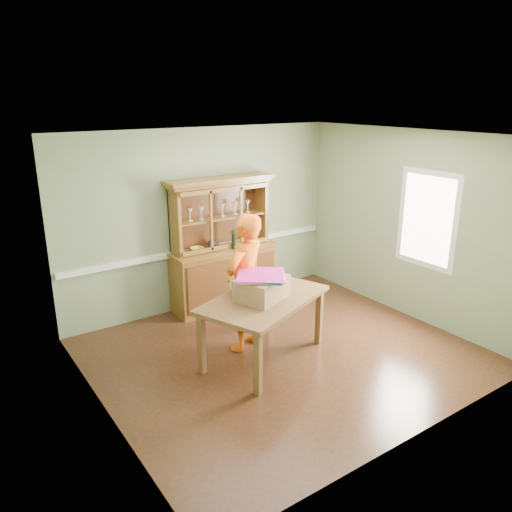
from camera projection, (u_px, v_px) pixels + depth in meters
floor at (283, 353)px, 6.35m from camera, size 4.50×4.50×0.00m
ceiling at (287, 136)px, 5.51m from camera, size 4.50×4.50×0.00m
wall_back at (204, 219)px, 7.50m from camera, size 4.50×0.00×4.50m
wall_left at (97, 293)px, 4.71m from camera, size 0.00×4.00×4.00m
wall_right at (409, 225)px, 7.14m from camera, size 0.00×4.00×4.00m
wall_front at (425, 309)px, 4.36m from camera, size 4.50×0.00×4.50m
chair_rail at (205, 248)px, 7.61m from camera, size 4.41×0.05×0.08m
framed_map at (87, 264)px, 4.90m from camera, size 0.03×0.60×0.46m
window_panel at (427, 220)px, 6.85m from camera, size 0.03×0.96×1.36m
china_hutch at (223, 262)px, 7.62m from camera, size 1.69×0.56×1.99m
dining_table at (264, 305)px, 6.05m from camera, size 1.85×1.48×0.80m
cardboard_box at (262, 288)px, 5.94m from camera, size 0.71×0.64×0.27m
kite_stack at (261, 276)px, 5.88m from camera, size 0.74×0.74×0.04m
person at (245, 283)px, 6.24m from camera, size 0.76×0.63×1.78m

